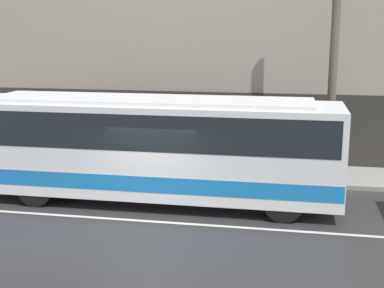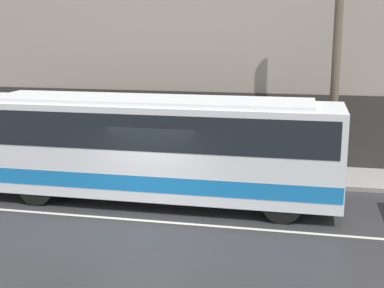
% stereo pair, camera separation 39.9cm
% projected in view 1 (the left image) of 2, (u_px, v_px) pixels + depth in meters
% --- Properties ---
extents(ground_plane, '(60.00, 60.00, 0.00)m').
position_uv_depth(ground_plane, '(148.00, 221.00, 14.62)').
color(ground_plane, '#2D2D30').
extents(sidewalk, '(60.00, 2.65, 0.15)m').
position_uv_depth(sidewalk, '(186.00, 169.00, 19.72)').
color(sidewalk, gray).
rests_on(sidewalk, ground_plane).
extents(building_facade, '(60.00, 0.35, 12.53)m').
position_uv_depth(building_facade, '(193.00, 4.00, 19.85)').
color(building_facade, gray).
rests_on(building_facade, ground_plane).
extents(lane_stripe, '(54.00, 0.14, 0.01)m').
position_uv_depth(lane_stripe, '(148.00, 221.00, 14.62)').
color(lane_stripe, beige).
rests_on(lane_stripe, ground_plane).
extents(transit_bus, '(11.25, 2.55, 3.16)m').
position_uv_depth(transit_bus, '(150.00, 144.00, 15.99)').
color(transit_bus, white).
rests_on(transit_bus, ground_plane).
extents(utility_pole_near, '(0.28, 0.28, 8.21)m').
position_uv_depth(utility_pole_near, '(334.00, 57.00, 17.34)').
color(utility_pole_near, brown).
rests_on(utility_pole_near, sidewalk).
extents(pedestrian_waiting, '(0.36, 0.36, 1.57)m').
position_uv_depth(pedestrian_waiting, '(114.00, 149.00, 19.46)').
color(pedestrian_waiting, '#333338').
rests_on(pedestrian_waiting, sidewalk).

